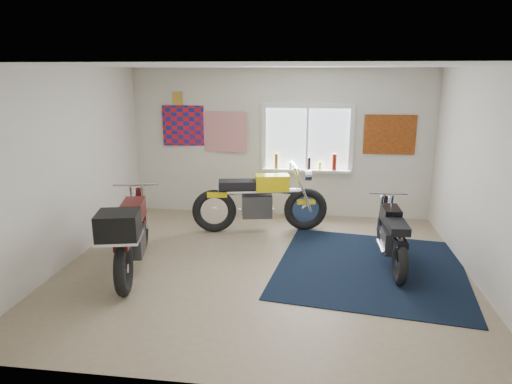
# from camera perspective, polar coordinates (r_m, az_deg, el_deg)

# --- Properties ---
(ground) EXTENTS (5.50, 5.50, 0.00)m
(ground) POSITION_cam_1_polar(r_m,az_deg,el_deg) (6.42, 0.96, -9.39)
(ground) COLOR #9E896B
(ground) RESTS_ON ground
(room_shell) EXTENTS (5.50, 5.50, 5.50)m
(room_shell) POSITION_cam_1_polar(r_m,az_deg,el_deg) (5.93, 1.03, 5.21)
(room_shell) COLOR white
(room_shell) RESTS_ON ground
(navy_rug) EXTENTS (2.83, 2.92, 0.01)m
(navy_rug) POSITION_cam_1_polar(r_m,az_deg,el_deg) (6.58, 14.09, -9.15)
(navy_rug) COLOR black
(navy_rug) RESTS_ON ground
(window_assembly) EXTENTS (1.66, 0.17, 1.26)m
(window_assembly) POSITION_cam_1_polar(r_m,az_deg,el_deg) (8.38, 6.40, 6.08)
(window_assembly) COLOR white
(window_assembly) RESTS_ON room_shell
(oil_bottles) EXTENTS (1.13, 0.09, 0.30)m
(oil_bottles) POSITION_cam_1_polar(r_m,az_deg,el_deg) (8.37, 6.91, 3.68)
(oil_bottles) COLOR brown
(oil_bottles) RESTS_ON window_assembly
(flag_display) EXTENTS (1.60, 0.10, 1.17)m
(flag_display) POSITION_cam_1_polar(r_m,az_deg,el_deg) (8.70, -9.79, 11.45)
(flag_display) COLOR red
(flag_display) RESTS_ON room_shell
(triumph_poster) EXTENTS (0.90, 0.03, 0.70)m
(triumph_poster) POSITION_cam_1_polar(r_m,az_deg,el_deg) (8.46, 16.37, 6.89)
(triumph_poster) COLOR #A54C14
(triumph_poster) RESTS_ON room_shell
(yellow_triumph) EXTENTS (2.27, 0.75, 1.15)m
(yellow_triumph) POSITION_cam_1_polar(r_m,az_deg,el_deg) (7.67, 0.46, -1.26)
(yellow_triumph) COLOR black
(yellow_triumph) RESTS_ON ground
(black_chrome_bike) EXTENTS (0.55, 1.81, 0.93)m
(black_chrome_bike) POSITION_cam_1_polar(r_m,az_deg,el_deg) (6.64, 16.57, -5.39)
(black_chrome_bike) COLOR black
(black_chrome_bike) RESTS_ON navy_rug
(maroon_tourer) EXTENTS (0.91, 2.14, 1.09)m
(maroon_tourer) POSITION_cam_1_polar(r_m,az_deg,el_deg) (6.21, -15.47, -5.15)
(maroon_tourer) COLOR black
(maroon_tourer) RESTS_ON ground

